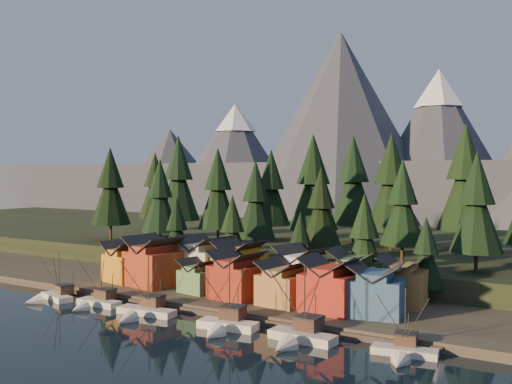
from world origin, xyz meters
The scene contains 43 objects.
ground centered at (0.00, 0.00, 0.00)m, with size 500.00×500.00×0.00m, color black.
shore_strip centered at (0.00, 40.00, 0.75)m, with size 400.00×50.00×1.50m, color #363027.
hillside centered at (0.00, 90.00, 3.00)m, with size 420.00×100.00×6.00m, color black.
dock centered at (0.00, 16.50, 0.50)m, with size 80.00×4.00×1.00m, color #4C3F36.
mountain_ridge centered at (-4.20, 213.59, 26.06)m, with size 560.00×190.00×90.00m.
boat_0 centered at (-34.32, 8.79, 2.05)m, with size 9.47×9.94×10.70m.
boat_1 centered at (-23.01, 9.54, 2.13)m, with size 9.35×10.19×11.09m.
boat_2 centered at (-10.37, 8.73, 2.11)m, with size 11.56×12.41×11.77m.
boat_4 centered at (7.21, 8.81, 2.52)m, with size 10.42×11.11×12.75m.
boat_5 centered at (20.35, 9.05, 2.50)m, with size 10.86×11.72×12.92m.
boat_6 centered at (35.67, 10.65, 1.92)m, with size 9.56×10.19×10.34m.
house_front_0 centered at (-30.51, 25.56, 6.05)m, with size 10.29×9.94×8.66m.
house_front_1 centered at (-22.09, 25.08, 6.95)m, with size 11.45×11.12×10.38m.
house_front_2 centered at (-9.77, 24.68, 4.95)m, with size 7.69×7.73×6.57m.
house_front_3 centered at (-0.28, 23.91, 6.26)m, with size 9.97×9.61×9.05m.
house_front_4 centered at (9.73, 24.02, 5.67)m, with size 8.58×9.13×7.94m.
house_front_5 centered at (18.97, 23.50, 6.42)m, with size 9.24×8.46×9.36m.
house_front_6 centered at (26.58, 25.02, 6.20)m, with size 10.13×9.72×8.95m.
house_back_0 centered at (-25.64, 31.69, 6.66)m, with size 10.08×9.77×9.83m.
house_back_1 centered at (-14.33, 32.29, 6.85)m, with size 10.20×10.30×10.20m.
house_back_2 centered at (-5.06, 32.02, 6.72)m, with size 10.10×9.41×9.93m.
house_back_3 centered at (9.22, 32.73, 6.51)m, with size 11.15×10.41×9.54m.
house_back_4 centered at (19.36, 33.94, 6.53)m, with size 9.64×9.33×9.57m.
house_back_5 centered at (28.35, 34.01, 6.17)m, with size 8.41×8.50×8.90m.
tree_hill_0 centered at (-62.00, 52.00, 20.61)m, with size 11.47×11.47×26.72m.
tree_hill_1 centered at (-50.00, 68.00, 22.74)m, with size 13.14×13.14×30.62m.
tree_hill_2 centered at (-40.00, 48.00, 18.58)m, with size 9.88×9.88×23.02m.
tree_hill_3 centered at (-30.00, 60.00, 20.31)m, with size 11.24×11.24×26.18m.
tree_hill_4 centered at (-22.00, 75.00, 20.25)m, with size 11.19×11.19×26.06m.
tree_hill_5 centered at (-12.00, 50.00, 18.24)m, with size 9.61×9.61×22.40m.
tree_hill_6 centered at (-4.00, 65.00, 22.01)m, with size 12.57×12.57×29.28m.
tree_hill_7 centered at (6.00, 48.00, 17.31)m, with size 8.88×8.88×20.69m.
tree_hill_8 centered at (14.00, 72.00, 22.03)m, with size 12.58×12.58×29.31m.
tree_hill_9 centered at (22.00, 55.00, 18.24)m, with size 9.61×9.61×22.40m.
tree_hill_10 centered at (30.00, 80.00, 23.24)m, with size 13.54×13.54×31.53m.
tree_hill_11 centered at (38.00, 50.00, 18.92)m, with size 10.15×10.15×23.63m.
tree_hill_15 centered at (0.00, 82.00, 22.31)m, with size 12.80×12.80×29.83m.
tree_hill_16 centered at (-68.00, 78.00, 20.29)m, with size 11.22×11.22×26.14m.
tree_shore_0 centered at (-28.00, 40.00, 11.43)m, with size 7.81×7.81×18.18m.
tree_shore_1 centered at (-12.00, 40.00, 11.86)m, with size 8.14×8.14×18.96m.
tree_shore_2 centered at (5.00, 40.00, 10.11)m, with size 6.77×6.77×15.77m.
tree_shore_3 centered at (19.00, 40.00, 12.38)m, with size 8.55×8.55×19.91m.
tree_shore_4 centered at (31.00, 40.00, 10.16)m, with size 6.81×6.81×15.86m.
Camera 1 is at (58.50, -66.02, 25.46)m, focal length 40.00 mm.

